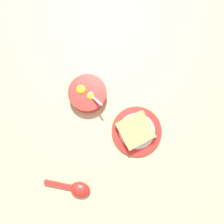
{
  "coord_description": "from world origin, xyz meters",
  "views": [
    {
      "loc": [
        0.05,
        -0.13,
        0.81
      ],
      "look_at": [
        0.17,
        -0.04,
        0.02
      ],
      "focal_mm": 35.0,
      "sensor_mm": 36.0,
      "label": 1
    }
  ],
  "objects_px": {
    "toast_plate": "(137,131)",
    "toast_sandwich": "(136,130)",
    "egg_bowl": "(88,93)",
    "soup_spoon": "(76,189)"
  },
  "relations": [
    {
      "from": "egg_bowl",
      "to": "toast_plate",
      "type": "distance_m",
      "value": 0.23
    },
    {
      "from": "toast_plate",
      "to": "toast_sandwich",
      "type": "bearing_deg",
      "value": 111.08
    },
    {
      "from": "toast_plate",
      "to": "soup_spoon",
      "type": "bearing_deg",
      "value": 171.66
    },
    {
      "from": "toast_plate",
      "to": "soup_spoon",
      "type": "xyz_separation_m",
      "value": [
        -0.29,
        0.04,
        0.01
      ]
    },
    {
      "from": "toast_sandwich",
      "to": "egg_bowl",
      "type": "bearing_deg",
      "value": 90.7
    },
    {
      "from": "egg_bowl",
      "to": "toast_plate",
      "type": "relative_size",
      "value": 0.82
    },
    {
      "from": "egg_bowl",
      "to": "soup_spoon",
      "type": "xyz_separation_m",
      "value": [
        -0.29,
        -0.19,
        -0.01
      ]
    },
    {
      "from": "toast_sandwich",
      "to": "soup_spoon",
      "type": "height_order",
      "value": "toast_sandwich"
    },
    {
      "from": "egg_bowl",
      "to": "soup_spoon",
      "type": "height_order",
      "value": "egg_bowl"
    },
    {
      "from": "soup_spoon",
      "to": "toast_sandwich",
      "type": "bearing_deg",
      "value": -7.65
    }
  ]
}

